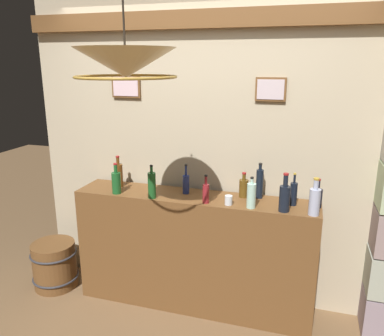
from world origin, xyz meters
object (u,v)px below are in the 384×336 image
at_px(liquor_bottle_vermouth, 251,195).
at_px(pendant_lamp, 126,64).
at_px(liquor_bottle_gin, 119,175).
at_px(liquor_bottle_port, 244,188).
at_px(liquor_bottle_scotch, 206,192).
at_px(liquor_bottle_rye, 186,183).
at_px(liquor_bottle_sherry, 293,193).
at_px(wooden_barrel, 55,265).
at_px(liquor_bottle_tequila, 317,197).
at_px(liquor_bottle_whiskey, 152,185).
at_px(liquor_bottle_bourbon, 116,182).
at_px(glass_tumbler_rocks, 229,200).
at_px(liquor_bottle_mezcal, 260,183).
at_px(liquor_bottle_vodka, 285,197).
at_px(liquor_bottle_rum, 315,201).

relative_size(liquor_bottle_vermouth, pendant_lamp, 0.41).
bearing_deg(liquor_bottle_gin, liquor_bottle_port, 2.71).
bearing_deg(pendant_lamp, liquor_bottle_scotch, 66.35).
height_order(liquor_bottle_rye, liquor_bottle_sherry, liquor_bottle_sherry).
distance_m(liquor_bottle_gin, wooden_barrel, 1.10).
bearing_deg(liquor_bottle_scotch, wooden_barrel, 179.76).
height_order(liquor_bottle_tequila, liquor_bottle_whiskey, liquor_bottle_whiskey).
distance_m(liquor_bottle_vermouth, liquor_bottle_tequila, 0.50).
bearing_deg(liquor_bottle_bourbon, wooden_barrel, 179.64).
xyz_separation_m(glass_tumbler_rocks, pendant_lamp, (-0.47, -0.69, 1.01)).
relative_size(liquor_bottle_whiskey, liquor_bottle_mezcal, 0.95).
bearing_deg(liquor_bottle_vermouth, liquor_bottle_vodka, 0.15).
xyz_separation_m(liquor_bottle_port, liquor_bottle_rum, (0.54, -0.23, 0.03)).
xyz_separation_m(liquor_bottle_vodka, liquor_bottle_rum, (0.21, -0.01, -0.00)).
bearing_deg(liquor_bottle_tequila, liquor_bottle_sherry, -178.10).
height_order(liquor_bottle_whiskey, wooden_barrel, liquor_bottle_whiskey).
distance_m(liquor_bottle_vermouth, wooden_barrel, 2.01).
bearing_deg(pendant_lamp, liquor_bottle_vermouth, 46.24).
xyz_separation_m(liquor_bottle_rye, liquor_bottle_vodka, (0.80, -0.17, 0.02)).
xyz_separation_m(liquor_bottle_rum, glass_tumbler_rocks, (-0.62, 0.02, -0.07)).
distance_m(liquor_bottle_vermouth, liquor_bottle_scotch, 0.35).
height_order(liquor_bottle_vermouth, liquor_bottle_rye, liquor_bottle_rye).
xyz_separation_m(liquor_bottle_scotch, liquor_bottle_rye, (-0.21, 0.17, 0.00)).
distance_m(liquor_bottle_sherry, glass_tumbler_rocks, 0.49).
relative_size(liquor_bottle_vermouth, liquor_bottle_port, 1.17).
xyz_separation_m(liquor_bottle_tequila, wooden_barrel, (-2.28, -0.15, -0.86)).
height_order(liquor_bottle_gin, glass_tumbler_rocks, liquor_bottle_gin).
bearing_deg(liquor_bottle_rum, liquor_bottle_scotch, 179.46).
relative_size(liquor_bottle_port, liquor_bottle_sherry, 0.81).
relative_size(liquor_bottle_whiskey, liquor_bottle_gin, 0.99).
bearing_deg(liquor_bottle_gin, liquor_bottle_bourbon, -68.41).
bearing_deg(wooden_barrel, liquor_bottle_bourbon, -0.36).
bearing_deg(liquor_bottle_vermouth, liquor_bottle_gin, 171.88).
bearing_deg(liquor_bottle_sherry, liquor_bottle_bourbon, -174.03).
relative_size(liquor_bottle_mezcal, pendant_lamp, 0.49).
bearing_deg(liquor_bottle_scotch, liquor_bottle_tequila, 10.70).
height_order(liquor_bottle_rye, liquor_bottle_gin, liquor_bottle_gin).
distance_m(liquor_bottle_bourbon, liquor_bottle_rum, 1.56).
xyz_separation_m(liquor_bottle_tequila, liquor_bottle_gin, (-1.65, 0.01, 0.03)).
distance_m(liquor_bottle_port, liquor_bottle_vodka, 0.40).
xyz_separation_m(liquor_bottle_scotch, liquor_bottle_port, (0.26, 0.22, -0.01)).
relative_size(liquor_bottle_port, glass_tumbler_rocks, 2.85).
bearing_deg(liquor_bottle_rum, liquor_bottle_port, 157.25).
height_order(liquor_bottle_whiskey, liquor_bottle_port, liquor_bottle_whiskey).
distance_m(pendant_lamp, wooden_barrel, 2.27).
distance_m(liquor_bottle_scotch, liquor_bottle_sherry, 0.66).
bearing_deg(liquor_bottle_rum, liquor_bottle_mezcal, 149.90).
relative_size(liquor_bottle_scotch, liquor_bottle_mezcal, 0.79).
height_order(liquor_bottle_vermouth, liquor_bottle_port, liquor_bottle_vermouth).
xyz_separation_m(liquor_bottle_port, liquor_bottle_vodka, (0.33, -0.22, 0.03)).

